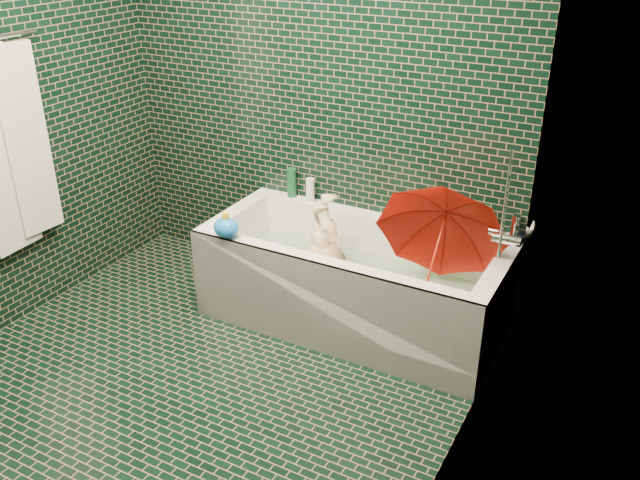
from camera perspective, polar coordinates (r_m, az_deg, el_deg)
The scene contains 19 objects.
floor at distance 3.55m, azimuth -11.51°, elevation -12.73°, with size 2.80×2.80×0.00m, color black.
wall_back at distance 4.04m, azimuth -0.40°, elevation 12.69°, with size 2.80×2.80×0.00m, color black.
wall_right at distance 2.33m, azimuth 11.24°, elevation 1.51°, with size 2.80×2.80×0.00m, color black.
bathtub at distance 3.92m, azimuth 2.68°, elevation -4.28°, with size 1.70×0.75×0.55m.
bath_mat at distance 3.96m, azimuth 2.77°, elevation -4.86°, with size 1.35×0.47×0.01m, color green.
water at distance 3.89m, azimuth 2.82°, elevation -3.04°, with size 1.48×0.53×0.00m, color silver.
towel at distance 4.04m, azimuth -24.61°, elevation 7.01°, with size 0.08×0.44×1.12m.
faucet at distance 3.43m, azimuth 15.26°, elevation 0.69°, with size 0.18×0.19×0.55m.
child at distance 3.89m, azimuth 0.95°, elevation -2.82°, with size 0.33×0.21×0.89m, color beige.
umbrella at distance 3.52m, azimuth 9.79°, elevation -0.67°, with size 0.66×0.66×0.58m, color red.
soap_bottle_a at distance 3.82m, azimuth 15.36°, elevation -0.31°, with size 0.10×0.11×0.27m, color white.
soap_bottle_b at distance 3.83m, azimuth 15.94°, elevation -0.31°, with size 0.08×0.08×0.18m, color #48207B.
soap_bottle_c at distance 3.87m, azimuth 13.79°, elevation 0.19°, with size 0.14×0.14×0.17m, color #144727.
bottle_right_tall at distance 3.79m, azimuth 13.57°, elevation 1.37°, with size 0.06×0.06×0.20m, color #144727.
bottle_right_pump at distance 3.79m, azimuth 16.06°, elevation 0.81°, with size 0.05×0.05×0.18m, color silver.
bottle_left_tall at distance 4.26m, azimuth -2.39°, elevation 4.85°, with size 0.06×0.06×0.18m, color #144727.
bottle_left_short at distance 4.19m, azimuth -0.83°, elevation 4.23°, with size 0.05×0.05×0.15m, color white.
rubber_duck at distance 3.89m, azimuth 11.40°, elevation 1.29°, with size 0.11×0.08×0.09m.
bath_toy at distance 3.76m, azimuth -7.91°, elevation 1.07°, with size 0.16×0.13×0.14m.
Camera 1 is at (1.88, -2.04, 2.21)m, focal length 38.00 mm.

